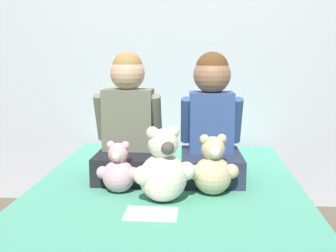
{
  "coord_description": "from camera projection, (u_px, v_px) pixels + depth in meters",
  "views": [
    {
      "loc": [
        0.16,
        -1.85,
        1.09
      ],
      "look_at": [
        0.0,
        0.16,
        0.72
      ],
      "focal_mm": 45.0,
      "sensor_mm": 36.0,
      "label": 1
    }
  ],
  "objects": [
    {
      "name": "wall_behind_bed",
      "position": [
        178.0,
        26.0,
        2.86
      ],
      "size": [
        8.0,
        0.06,
        2.5
      ],
      "color": "silver",
      "rests_on": "ground_plane"
    },
    {
      "name": "teddy_bear_between_children",
      "position": [
        163.0,
        170.0,
        1.8
      ],
      "size": [
        0.26,
        0.21,
        0.33
      ],
      "rotation": [
        0.0,
        0.0,
        0.42
      ],
      "color": "silver",
      "rests_on": "bed"
    },
    {
      "name": "bed",
      "position": [
        165.0,
        237.0,
        1.98
      ],
      "size": [
        1.3,
        1.96,
        0.44
      ],
      "color": "#2D2D33",
      "rests_on": "ground_plane"
    },
    {
      "name": "teddy_bear_held_by_left_child",
      "position": [
        119.0,
        171.0,
        1.92
      ],
      "size": [
        0.2,
        0.15,
        0.24
      ],
      "rotation": [
        0.0,
        0.0,
        -0.03
      ],
      "color": "#DBA3B2",
      "rests_on": "bed"
    },
    {
      "name": "child_on_right",
      "position": [
        211.0,
        125.0,
        2.11
      ],
      "size": [
        0.32,
        0.38,
        0.64
      ],
      "rotation": [
        0.0,
        0.0,
        0.05
      ],
      "color": "#282D47",
      "rests_on": "bed"
    },
    {
      "name": "child_on_left",
      "position": [
        128.0,
        126.0,
        2.15
      ],
      "size": [
        0.34,
        0.37,
        0.64
      ],
      "rotation": [
        0.0,
        0.0,
        -0.01
      ],
      "color": "black",
      "rests_on": "bed"
    },
    {
      "name": "teddy_bear_held_by_right_child",
      "position": [
        213.0,
        169.0,
        1.89
      ],
      "size": [
        0.23,
        0.17,
        0.28
      ],
      "rotation": [
        0.0,
        0.0,
        0.18
      ],
      "color": "#D1B78E",
      "rests_on": "bed"
    },
    {
      "name": "sign_card",
      "position": [
        151.0,
        214.0,
        1.68
      ],
      "size": [
        0.21,
        0.15,
        0.0
      ],
      "color": "white",
      "rests_on": "bed"
    }
  ]
}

